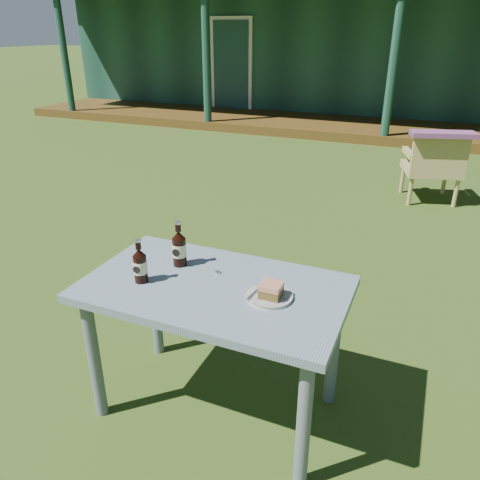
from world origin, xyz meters
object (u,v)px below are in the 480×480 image
at_px(plate, 270,296).
at_px(cake_slice, 271,290).
at_px(cola_bottle_near, 179,248).
at_px(cola_bottle_far, 140,265).
at_px(cafe_table, 215,304).
at_px(armchair_left, 434,164).

bearing_deg(plate, cake_slice, -44.78).
height_order(plate, cola_bottle_near, cola_bottle_near).
bearing_deg(cake_slice, plate, 135.22).
bearing_deg(cola_bottle_far, plate, 9.08).
xyz_separation_m(cafe_table, cola_bottle_far, (-0.32, -0.10, 0.19)).
relative_size(cola_bottle_far, armchair_left, 0.28).
relative_size(cafe_table, plate, 5.88).
xyz_separation_m(plate, cola_bottle_near, (-0.51, 0.12, 0.08)).
bearing_deg(plate, cafe_table, 178.96).
height_order(cake_slice, armchair_left, cake_slice).
bearing_deg(armchair_left, cafe_table, -102.54).
height_order(plate, cake_slice, cake_slice).
bearing_deg(cola_bottle_near, cola_bottle_far, -110.94).
distance_m(plate, cola_bottle_near, 0.53).
bearing_deg(cola_bottle_far, cola_bottle_near, 69.06).
xyz_separation_m(plate, cola_bottle_far, (-0.59, -0.09, 0.08)).
distance_m(cafe_table, cola_bottle_far, 0.39).
relative_size(cafe_table, cake_slice, 13.04).
xyz_separation_m(cake_slice, cola_bottle_near, (-0.52, 0.13, 0.05)).
relative_size(cola_bottle_near, armchair_left, 0.30).
height_order(cafe_table, cola_bottle_near, cola_bottle_near).
distance_m(cafe_table, cake_slice, 0.31).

